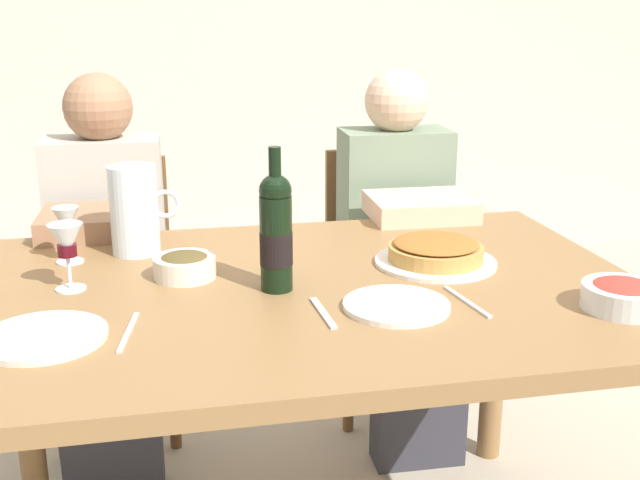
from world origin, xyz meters
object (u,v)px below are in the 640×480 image
Objects in this scene: diner_right at (402,248)px; diner_left at (107,264)px; baked_tart at (436,253)px; olive_bowl at (185,265)px; wine_bottle at (276,232)px; wine_glass_left_diner at (67,224)px; dining_table at (299,325)px; water_pitcher at (135,215)px; dinner_plate_right_setting at (43,337)px; chair_right at (382,261)px; dinner_plate_left_setting at (396,305)px; chair_left at (115,277)px; wine_glass_right_diner at (67,244)px; salad_bowl at (624,295)px.

diner_left is at bearing 0.37° from diner_right.
baked_tart is 0.58m from olive_bowl.
wine_bottle is 0.88m from diner_right.
dining_table is at bearing -27.90° from wine_glass_left_diner.
wine_bottle is 0.44m from water_pitcher.
dinner_plate_right_setting is (-0.45, -0.18, -0.12)m from wine_bottle.
dining_table is at bearing -22.99° from olive_bowl.
dinner_plate_right_setting is 0.26× the size of chair_right.
dinner_plate_right_setting is (-0.50, -0.19, 0.10)m from dining_table.
dinner_plate_left_setting is 1.28m from chair_left.
water_pitcher reaches higher than dining_table.
wine_glass_left_diner is at bearing 95.99° from wine_glass_right_diner.
wine_glass_right_diner reaches higher than dinner_plate_left_setting.
salad_bowl is at bearing -20.95° from wine_bottle.
wine_glass_right_diner reaches higher than salad_bowl.
dining_table is at bearing 134.42° from dinner_plate_left_setting.
salad_bowl is 0.71× the size of dinner_plate_right_setting.
baked_tart is 0.44m from salad_bowl.
dining_table is 0.55m from dinner_plate_right_setting.
chair_left is at bearing -89.76° from diner_left.
salad_bowl is 0.45m from dinner_plate_left_setting.
dinner_plate_left_setting is (0.65, -0.24, -0.10)m from wine_glass_right_diner.
diner_right reaches higher than water_pitcher.
dining_table is 6.52× the size of dinner_plate_right_setting.
chair_right is (0.11, 0.81, -0.29)m from baked_tart.
diner_left is (-0.21, 0.58, -0.17)m from olive_bowl.
chair_right is (0.93, 0.82, -0.37)m from wine_glass_right_diner.
olive_bowl is (-0.85, 0.37, -0.00)m from salad_bowl.
diner_left is (-0.40, 0.69, -0.27)m from wine_bottle.
wine_glass_left_diner is 0.12× the size of diner_left.
diner_left is (-0.00, -0.24, 0.12)m from chair_left.
chair_left is 1.00× the size of chair_right.
olive_bowl is 1.03× the size of wine_glass_left_diner.
baked_tart is at bearing 0.49° from wine_glass_right_diner.
wine_glass_left_diner is 0.81m from dinner_plate_left_setting.
chair_left is at bearing -14.34° from diner_right.
dinner_plate_right_setting is at bearing 87.98° from diner_left.
wine_bottle is 2.29× the size of wine_glass_left_diner.
chair_left is at bearing 104.39° from olive_bowl.
wine_glass_right_diner is at bearing 85.09° from dinner_plate_right_setting.
baked_tart is 1.96× the size of wine_glass_right_diner.
water_pitcher reaches higher than wine_glass_left_diner.
wine_glass_right_diner is 0.13× the size of diner_right.
wine_glass_left_diner reaches higher than dining_table.
diner_left is (-0.45, 0.68, -0.05)m from dining_table.
diner_right is at bearing 23.63° from water_pitcher.
dinner_plate_left_setting is 1.14m from chair_right.
wine_bottle is at bearing 114.62° from chair_left.
diner_right is at bearing 165.49° from chair_left.
wine_glass_right_diner is at bearing 162.72° from salad_bowl.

